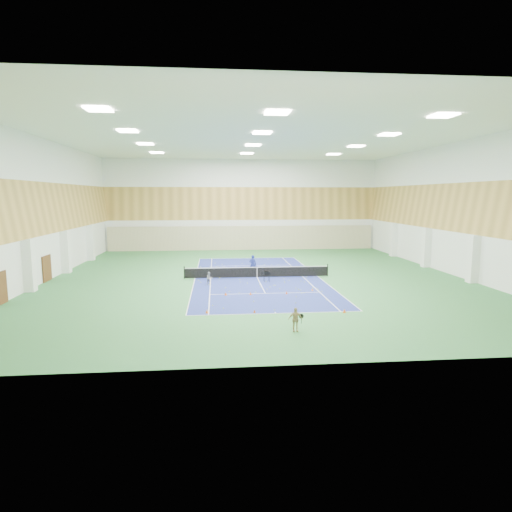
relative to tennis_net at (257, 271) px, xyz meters
The scene contains 22 objects.
ground 0.55m from the tennis_net, ahead, with size 40.00×40.00×0.00m, color #2F6F39.
room_shell 5.45m from the tennis_net, ahead, with size 36.00×40.00×12.00m, color white, non-canonical shape.
wood_cladding 7.45m from the tennis_net, ahead, with size 36.00×40.00×8.00m, color tan, non-canonical shape.
ceiling_light_grid 11.37m from the tennis_net, ahead, with size 21.40×25.40×0.06m, color white, non-canonical shape.
court_surface 0.55m from the tennis_net, ahead, with size 10.97×23.77×0.01m, color navy.
tennis_balls_scatter 0.50m from the tennis_net, ahead, with size 10.57×22.77×0.07m, color #BFDD25, non-canonical shape.
tennis_net is the anchor object (origin of this frame).
back_curtain 19.78m from the tennis_net, 90.00° to the left, with size 35.40×0.16×3.20m, color #C6B793.
door_left_a 19.63m from the tennis_net, 155.94° to the right, with size 0.08×1.80×2.20m, color #593319.
door_left_b 17.93m from the tennis_net, behind, with size 0.08×1.80×2.20m, color #593319.
coach 1.73m from the tennis_net, 98.03° to the left, with size 0.65×0.43×1.79m, color navy.
child_court 5.02m from the tennis_net, 146.46° to the right, with size 0.51×0.40×1.06m, color gray.
child_apron 15.47m from the tennis_net, 87.96° to the right, with size 0.77×0.32×1.31m, color tan.
ball_cart 2.03m from the tennis_net, 72.08° to the right, with size 0.50×0.50×0.87m, color black, non-canonical shape.
cone_svc_a 7.35m from the tennis_net, 113.73° to the right, with size 0.21×0.21×0.23m, color #FC5B0D.
cone_svc_b 6.84m from the tennis_net, 99.54° to the right, with size 0.19×0.19×0.21m, color #F65A0C.
cone_svc_c 6.90m from the tennis_net, 77.05° to the right, with size 0.18×0.18×0.20m, color #E0460B.
cone_svc_d 6.90m from the tennis_net, 57.60° to the right, with size 0.18×0.18×0.20m, color orange.
cone_base_a 12.18m from the tennis_net, 110.27° to the right, with size 0.21×0.21×0.23m, color orange.
cone_base_b 11.66m from the tennis_net, 96.32° to the right, with size 0.17×0.17×0.19m, color #DB530B.
cone_base_c 12.27m from the tennis_net, 84.49° to the right, with size 0.20×0.20×0.22m, color #F7400D.
cone_base_d 12.84m from the tennis_net, 70.49° to the right, with size 0.22×0.22×0.24m, color #F05D0C.
Camera 1 is at (-3.61, -37.23, 7.18)m, focal length 30.00 mm.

